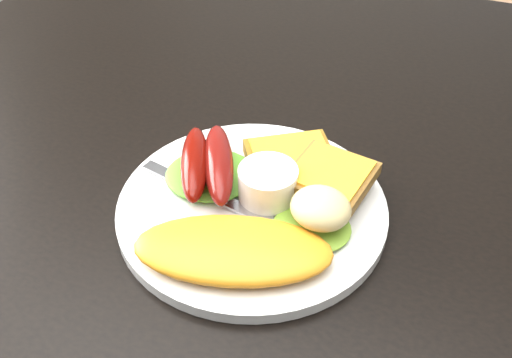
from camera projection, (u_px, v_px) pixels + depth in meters
The scene contains 12 objects.
dining_table at pixel (397, 171), 0.61m from camera, with size 1.20×0.80×0.04m, color black.
plate at pixel (252, 208), 0.53m from camera, with size 0.24×0.24×0.01m, color white.
lettuce_left at pixel (211, 174), 0.55m from camera, with size 0.08×0.08×0.01m, color #47992B.
lettuce_right at pixel (312, 227), 0.50m from camera, with size 0.07×0.06×0.01m, color #5A921D.
omelette at pixel (233, 250), 0.47m from camera, with size 0.16×0.07×0.02m, color orange.
sausage_a at pixel (195, 163), 0.53m from camera, with size 0.03×0.10×0.03m, color #640E04.
sausage_b at pixel (219, 163), 0.53m from camera, with size 0.03×0.11×0.03m, color #6B0D08.
ramekin at pixel (268, 183), 0.52m from camera, with size 0.05×0.05×0.03m, color white.
toast_a at pixel (293, 165), 0.55m from camera, with size 0.08×0.08×0.01m, color olive.
toast_b at pixel (331, 177), 0.52m from camera, with size 0.07×0.07×0.01m, color brown.
potato_salad at pixel (321, 208), 0.49m from camera, with size 0.05×0.05×0.03m, color beige.
fork at pixel (207, 193), 0.53m from camera, with size 0.14×0.01×0.00m, color #ADAFB7.
Camera 1 is at (0.03, -0.48, 1.12)m, focal length 42.00 mm.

